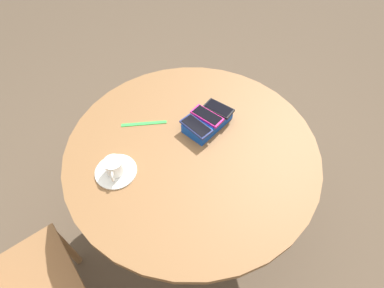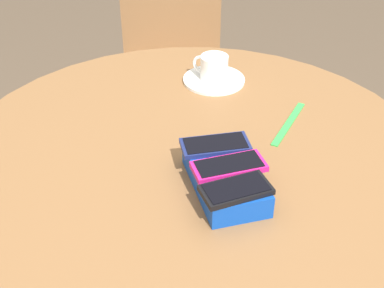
# 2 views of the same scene
# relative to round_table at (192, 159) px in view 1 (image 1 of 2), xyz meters

# --- Properties ---
(ground_plane) EXTENTS (8.00, 8.00, 0.00)m
(ground_plane) POSITION_rel_round_table_xyz_m (0.00, 0.00, -0.63)
(ground_plane) COLOR brown
(round_table) EXTENTS (1.08, 1.08, 0.72)m
(round_table) POSITION_rel_round_table_xyz_m (0.00, 0.00, 0.00)
(round_table) COLOR #2D2D2D
(round_table) RESTS_ON ground_plane
(phone_box) EXTENTS (0.22, 0.13, 0.05)m
(phone_box) POSITION_rel_round_table_xyz_m (-0.14, -0.03, 0.11)
(phone_box) COLOR #0F42AD
(phone_box) RESTS_ON round_table
(phone_black) EXTENTS (0.08, 0.13, 0.01)m
(phone_black) POSITION_rel_round_table_xyz_m (-0.21, -0.02, 0.14)
(phone_black) COLOR black
(phone_black) RESTS_ON phone_box
(phone_magenta) EXTENTS (0.06, 0.14, 0.01)m
(phone_magenta) POSITION_rel_round_table_xyz_m (-0.14, -0.03, 0.15)
(phone_magenta) COLOR #D11975
(phone_magenta) RESTS_ON phone_box
(phone_navy) EXTENTS (0.08, 0.15, 0.01)m
(phone_navy) POSITION_rel_round_table_xyz_m (-0.06, -0.03, 0.14)
(phone_navy) COLOR navy
(phone_navy) RESTS_ON phone_box
(saucer) EXTENTS (0.17, 0.17, 0.01)m
(saucer) POSITION_rel_round_table_xyz_m (0.29, -0.15, 0.09)
(saucer) COLOR white
(saucer) RESTS_ON round_table
(coffee_cup) EXTENTS (0.09, 0.09, 0.07)m
(coffee_cup) POSITION_rel_round_table_xyz_m (0.29, -0.15, 0.13)
(coffee_cup) COLOR white
(coffee_cup) RESTS_ON saucer
(lanyard_strap) EXTENTS (0.16, 0.15, 0.00)m
(lanyard_strap) POSITION_rel_round_table_xyz_m (0.04, -0.25, 0.09)
(lanyard_strap) COLOR green
(lanyard_strap) RESTS_ON round_table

